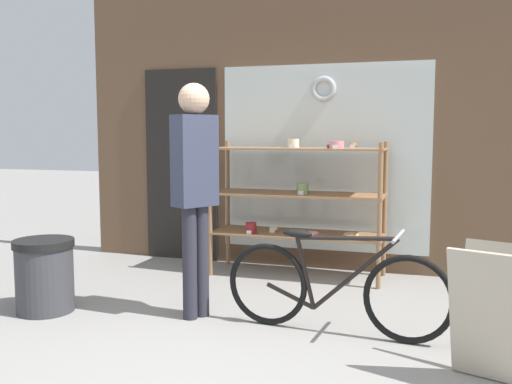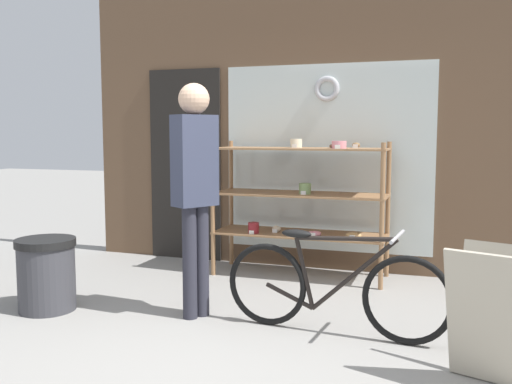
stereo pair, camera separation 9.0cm
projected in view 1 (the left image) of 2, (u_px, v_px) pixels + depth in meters
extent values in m
plane|color=gray|center=(200.00, 370.00, 3.41)|extent=(30.00, 30.00, 0.00)
cube|color=brown|center=(305.00, 120.00, 5.89)|extent=(4.91, 0.08, 3.09)
cube|color=silver|center=(323.00, 158.00, 5.82)|extent=(2.14, 0.02, 1.90)
cube|color=black|center=(181.00, 165.00, 6.31)|extent=(0.84, 0.03, 2.10)
torus|color=#B7B7BC|center=(324.00, 89.00, 5.73)|extent=(0.26, 0.06, 0.26)
cylinder|color=#8E6642|center=(210.00, 209.00, 5.60)|extent=(0.04, 0.04, 1.32)
cylinder|color=#8E6642|center=(380.00, 217.00, 5.10)|extent=(0.04, 0.04, 1.32)
cylinder|color=#8E6642|center=(228.00, 203.00, 6.07)|extent=(0.04, 0.04, 1.32)
cylinder|color=#8E6642|center=(385.00, 209.00, 5.57)|extent=(0.04, 0.04, 1.32)
cube|color=#8E6642|center=(297.00, 234.00, 5.61)|extent=(1.68, 0.54, 0.02)
cube|color=#8E6642|center=(297.00, 194.00, 5.57)|extent=(1.68, 0.54, 0.02)
cube|color=#8E6642|center=(298.00, 149.00, 5.52)|extent=(1.68, 0.54, 0.02)
torus|color=pink|center=(312.00, 233.00, 5.47)|extent=(0.13, 0.13, 0.04)
cube|color=white|center=(310.00, 235.00, 5.40)|extent=(0.05, 0.00, 0.04)
torus|color=#4C2D1E|center=(335.00, 146.00, 5.46)|extent=(0.15, 0.15, 0.04)
cube|color=white|center=(333.00, 146.00, 5.38)|extent=(0.05, 0.00, 0.04)
ellipsoid|color=beige|center=(274.00, 229.00, 5.66)|extent=(0.09, 0.08, 0.06)
cube|color=white|center=(272.00, 231.00, 5.61)|extent=(0.05, 0.00, 0.04)
cylinder|color=#7A995B|center=(302.00, 189.00, 5.49)|extent=(0.12, 0.12, 0.10)
cube|color=white|center=(301.00, 193.00, 5.43)|extent=(0.05, 0.00, 0.04)
torus|color=tan|center=(351.00, 235.00, 5.37)|extent=(0.15, 0.15, 0.04)
cube|color=white|center=(350.00, 237.00, 5.30)|extent=(0.05, 0.00, 0.04)
cylinder|color=beige|center=(293.00, 143.00, 5.60)|extent=(0.11, 0.11, 0.08)
cube|color=white|center=(292.00, 146.00, 5.54)|extent=(0.05, 0.00, 0.04)
cylinder|color=maroon|center=(251.00, 228.00, 5.58)|extent=(0.11, 0.11, 0.11)
cube|color=white|center=(249.00, 232.00, 5.52)|extent=(0.05, 0.00, 0.04)
ellipsoid|color=brown|center=(353.00, 145.00, 5.47)|extent=(0.08, 0.06, 0.05)
cube|color=white|center=(352.00, 146.00, 5.42)|extent=(0.05, 0.00, 0.04)
cylinder|color=pink|center=(337.00, 145.00, 5.26)|extent=(0.14, 0.14, 0.07)
cube|color=white|center=(335.00, 147.00, 5.19)|extent=(0.05, 0.00, 0.04)
torus|color=black|center=(268.00, 284.00, 4.18)|extent=(0.61, 0.09, 0.61)
torus|color=black|center=(408.00, 299.00, 3.80)|extent=(0.61, 0.09, 0.61)
cylinder|color=black|center=(354.00, 275.00, 3.92)|extent=(0.60, 0.08, 0.56)
cylinder|color=black|center=(346.00, 238.00, 3.92)|extent=(0.71, 0.09, 0.07)
cylinder|color=black|center=(305.00, 273.00, 4.06)|extent=(0.16, 0.04, 0.51)
cylinder|color=black|center=(290.00, 296.00, 4.12)|extent=(0.37, 0.06, 0.17)
ellipsoid|color=black|center=(297.00, 233.00, 4.05)|extent=(0.23, 0.11, 0.06)
cylinder|color=#B2B2B7|center=(398.00, 236.00, 3.78)|extent=(0.06, 0.46, 0.02)
cube|color=#B2A893|center=(491.00, 318.00, 3.15)|extent=(0.49, 0.34, 0.77)
cube|color=#B2A893|center=(499.00, 310.00, 3.30)|extent=(0.49, 0.34, 0.77)
cylinder|color=#282833|center=(202.00, 261.00, 4.37)|extent=(0.11, 0.11, 0.86)
cylinder|color=#282833|center=(190.00, 263.00, 4.30)|extent=(0.11, 0.11, 0.86)
cube|color=#33384C|center=(195.00, 161.00, 4.26)|extent=(0.32, 0.37, 0.68)
sphere|color=tan|center=(194.00, 99.00, 4.21)|extent=(0.23, 0.23, 0.23)
cylinder|color=#38383D|center=(45.00, 276.00, 4.49)|extent=(0.44, 0.44, 0.58)
cylinder|color=black|center=(43.00, 243.00, 4.46)|extent=(0.47, 0.47, 0.06)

